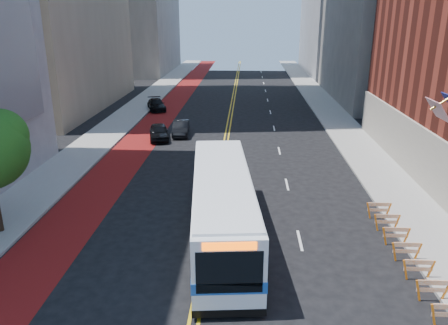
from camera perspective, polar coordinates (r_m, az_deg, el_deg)
The scene contains 12 objects.
ground at distance 18.46m, azimuth -3.69°, elevation -18.74°, with size 160.00×160.00×0.00m, color black.
sidewalk_left at distance 47.98m, azimuth -13.96°, elevation 4.71°, with size 4.00×140.00×0.15m, color gray.
sidewalk_right at distance 47.02m, azimuth 15.37°, elevation 4.31°, with size 4.00×140.00×0.15m, color gray.
bus_lane_paint at distance 47.01m, azimuth -9.39°, elevation 4.64°, with size 3.60×140.00×0.01m, color maroon.
center_line_inner at distance 45.99m, azimuth 0.33°, elevation 4.58°, with size 0.14×140.00×0.01m, color gold.
center_line_outer at distance 45.97m, azimuth 0.78°, elevation 4.57°, with size 0.14×140.00×0.01m, color gold.
lane_dashes at distance 53.81m, azimuth 6.08°, elevation 6.56°, with size 0.14×98.20×0.01m.
construction_barriers at distance 22.22m, azimuth 23.37°, elevation -11.31°, with size 1.42×10.91×1.00m.
transit_bus at distance 22.67m, azimuth -0.24°, elevation -5.57°, with size 4.15×13.42×3.63m.
car_a at distance 41.83m, azimuth -8.52°, elevation 3.97°, with size 1.72×4.29×1.46m, color black.
car_b at distance 43.19m, azimuth -5.66°, elevation 4.51°, with size 1.48×4.25×1.40m, color black.
car_c at distance 55.24m, azimuth -8.82°, elevation 7.48°, with size 1.93×4.74×1.38m, color black.
Camera 1 is at (1.89, -14.55, 11.21)m, focal length 35.00 mm.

